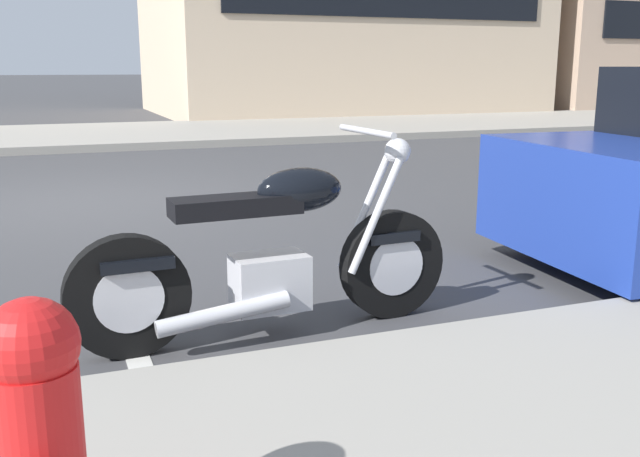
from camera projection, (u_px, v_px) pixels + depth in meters
The scene contains 5 objects.
ground_plane at pixel (84, 204), 7.69m from camera, with size 260.00×260.00×0.00m, color #3D3D3F.
sidewalk_far_curb at pixel (549, 121), 18.58m from camera, with size 120.00×5.00×0.14m, color gray.
parking_stall_stripe at pixel (132, 340), 3.84m from camera, with size 0.12×2.20×0.01m, color silver.
parked_motorcycle at pixel (274, 259), 3.85m from camera, with size 2.15×0.62×1.11m.
fire_hydrant at pixel (39, 432), 1.81m from camera, with size 0.24×0.36×0.75m.
Camera 1 is at (-0.36, -7.97, 1.44)m, focal length 40.04 mm.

